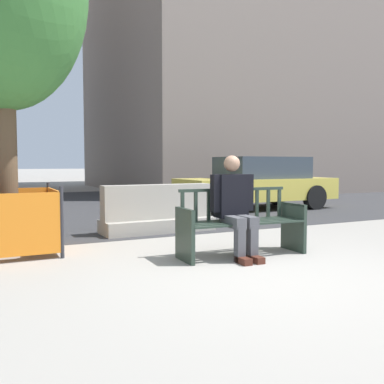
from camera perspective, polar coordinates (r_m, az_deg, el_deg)
name	(u,v)px	position (r m, az deg, el deg)	size (l,w,h in m)	color
ground_plane	(267,275)	(4.80, 9.93, -10.85)	(200.00, 200.00, 0.00)	gray
street_asphalt	(89,205)	(12.80, -13.63, -1.70)	(120.00, 12.00, 0.01)	#333335
street_bench	(241,225)	(5.67, 6.60, -4.46)	(1.71, 0.59, 0.88)	#28382D
seated_person	(235,204)	(5.52, 5.71, -1.61)	(0.58, 0.73, 1.31)	black
jersey_barrier_centre	(158,213)	(7.60, -4.58, -2.77)	(2.02, 0.74, 0.84)	#9E998E
construction_fence	(8,220)	(6.23, -23.27, -3.39)	(1.24, 1.24, 0.92)	#2D2D33
car_taxi_near	(258,183)	(11.53, 8.79, 1.22)	(4.20, 1.85, 1.39)	#DBC64C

